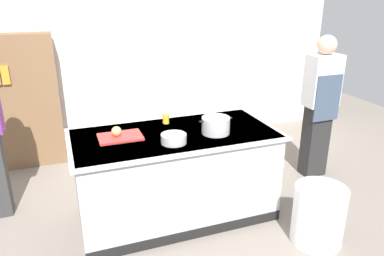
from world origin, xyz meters
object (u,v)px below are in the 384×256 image
at_px(stock_pot, 216,125).
at_px(trash_bin, 318,215).
at_px(person_chef, 320,104).
at_px(bookshelf, 13,103).
at_px(juice_cup, 166,119).
at_px(onion, 116,131).
at_px(mixing_bowl, 174,139).

relative_size(stock_pot, trash_bin, 0.61).
bearing_deg(trash_bin, person_chef, 54.44).
relative_size(person_chef, bookshelf, 1.01).
relative_size(juice_cup, person_chef, 0.06).
distance_m(onion, stock_pot, 0.93).
bearing_deg(juice_cup, stock_pot, -49.30).
xyz_separation_m(onion, juice_cup, (0.54, 0.23, -0.02)).
bearing_deg(person_chef, bookshelf, 74.75).
bearing_deg(person_chef, juice_cup, 97.78).
bearing_deg(mixing_bowl, stock_pot, 11.58).
bearing_deg(trash_bin, mixing_bowl, 151.15).
relative_size(onion, juice_cup, 0.92).
relative_size(stock_pot, bookshelf, 0.20).
relative_size(stock_pot, person_chef, 0.19).
xyz_separation_m(onion, bookshelf, (-1.01, 1.73, -0.11)).
bearing_deg(trash_bin, bookshelf, 134.68).
relative_size(juice_cup, bookshelf, 0.06).
distance_m(mixing_bowl, trash_bin, 1.48).
height_order(stock_pot, juice_cup, stock_pot).
height_order(onion, stock_pot, stock_pot).
height_order(person_chef, bookshelf, person_chef).
xyz_separation_m(juice_cup, person_chef, (1.89, -0.03, -0.04)).
relative_size(trash_bin, person_chef, 0.32).
distance_m(juice_cup, bookshelf, 2.16).
xyz_separation_m(onion, trash_bin, (1.62, -0.93, -0.69)).
xyz_separation_m(onion, stock_pot, (0.91, -0.20, 0.01)).
bearing_deg(onion, bookshelf, 120.34).
height_order(stock_pot, mixing_bowl, stock_pot).
height_order(onion, trash_bin, onion).
bearing_deg(trash_bin, onion, 150.05).
height_order(onion, mixing_bowl, onion).
distance_m(stock_pot, person_chef, 1.57).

